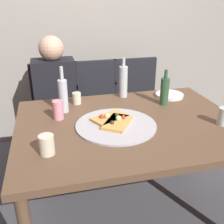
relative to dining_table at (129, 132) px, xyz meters
name	(u,v)px	position (x,y,z in m)	size (l,w,h in m)	color
ground_plane	(127,212)	(0.00, 0.00, -0.67)	(8.00, 8.00, 0.00)	#424247
back_wall	(90,13)	(0.00, 1.37, 0.63)	(6.00, 0.10, 2.60)	gray
dining_table	(129,132)	(0.00, 0.00, 0.00)	(1.39, 1.04, 0.74)	brown
pizza_tray	(116,125)	(-0.10, -0.04, 0.08)	(0.49, 0.49, 0.01)	#ADADB2
pizza_slice_last	(118,122)	(-0.09, -0.03, 0.10)	(0.23, 0.26, 0.05)	tan
pizza_slice_extra	(110,118)	(-0.12, 0.04, 0.10)	(0.25, 0.22, 0.05)	tan
wine_bottle	(123,81)	(0.08, 0.44, 0.20)	(0.06, 0.06, 0.30)	#B2BCC1
beer_bottle	(63,95)	(-0.38, 0.26, 0.20)	(0.06, 0.06, 0.31)	#B2BCC1
water_bottle	(165,91)	(0.33, 0.22, 0.18)	(0.06, 0.06, 0.26)	#2D5133
tumbler_near	(223,116)	(0.54, -0.17, 0.13)	(0.06, 0.06, 0.11)	#B7C6BC
tumbler_far	(77,98)	(-0.28, 0.38, 0.12)	(0.06, 0.06, 0.08)	beige
wine_glass	(47,145)	(-0.51, -0.25, 0.13)	(0.08, 0.08, 0.10)	beige
soda_can	(58,110)	(-0.43, 0.15, 0.14)	(0.07, 0.07, 0.12)	pink
plate_stack	(169,95)	(0.44, 0.36, 0.09)	(0.21, 0.21, 0.02)	white
chair_left	(56,107)	(-0.42, 0.92, -0.15)	(0.44, 0.44, 0.90)	black
chair_middle	(97,103)	(-0.03, 0.92, -0.15)	(0.44, 0.44, 0.90)	black
chair_right	(138,99)	(0.38, 0.92, -0.15)	(0.44, 0.44, 0.90)	black
guest_in_sweater	(56,100)	(-0.42, 0.77, -0.03)	(0.36, 0.56, 1.17)	black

